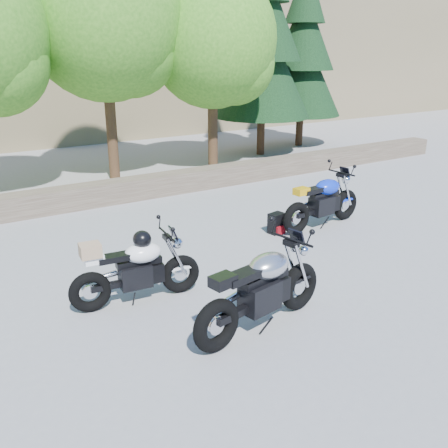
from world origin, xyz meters
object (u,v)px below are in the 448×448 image
at_px(silver_bike, 262,290).
at_px(backpack, 277,224).
at_px(blue_bike, 323,202).
at_px(white_bike, 135,268).

distance_m(silver_bike, backpack, 3.54).
height_order(blue_bike, backpack, blue_bike).
height_order(silver_bike, blue_bike, silver_bike).
bearing_deg(backpack, silver_bike, -141.69).
bearing_deg(backpack, white_bike, -171.84).
relative_size(white_bike, blue_bike, 0.91).
xyz_separation_m(blue_bike, backpack, (-1.02, 0.17, -0.32)).
bearing_deg(white_bike, silver_bike, -48.47).
xyz_separation_m(silver_bike, white_bike, (-1.07, 1.51, -0.02)).
xyz_separation_m(silver_bike, blue_bike, (3.34, 2.49, -0.02)).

